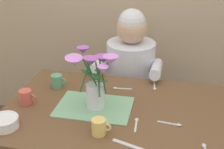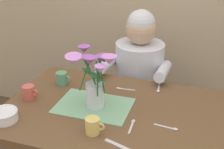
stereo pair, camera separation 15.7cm
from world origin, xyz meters
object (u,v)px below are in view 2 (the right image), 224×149
object	(u,v)px
tea_cup	(62,79)
seated_person	(138,87)
dinner_knife	(123,147)
flower_vase	(94,76)
ceramic_bowl	(4,115)
ceramic_mug	(29,92)
coffee_cup	(93,126)

from	to	relation	value
tea_cup	seated_person	bearing A→B (deg)	48.87
dinner_knife	flower_vase	bearing A→B (deg)	147.16
ceramic_bowl	dinner_knife	size ratio (longest dim) A/B	0.72
ceramic_mug	tea_cup	xyz separation A→B (m)	(0.10, 0.22, 0.00)
seated_person	dinner_knife	bearing A→B (deg)	-84.88
coffee_cup	seated_person	bearing A→B (deg)	88.58
ceramic_bowl	ceramic_mug	distance (m)	0.23
dinner_knife	tea_cup	xyz separation A→B (m)	(-0.53, 0.46, 0.04)
seated_person	ceramic_bowl	size ratio (longest dim) A/B	8.35
ceramic_mug	tea_cup	world-z (taller)	same
ceramic_bowl	coffee_cup	bearing A→B (deg)	5.01
tea_cup	coffee_cup	world-z (taller)	same
ceramic_mug	tea_cup	size ratio (longest dim) A/B	1.00
flower_vase	coffee_cup	size ratio (longest dim) A/B	3.44
ceramic_mug	tea_cup	distance (m)	0.24
seated_person	tea_cup	xyz separation A→B (m)	(-0.38, -0.44, 0.22)
seated_person	flower_vase	bearing A→B (deg)	-103.08
ceramic_mug	coffee_cup	size ratio (longest dim) A/B	1.00
dinner_knife	coffee_cup	world-z (taller)	coffee_cup
coffee_cup	ceramic_bowl	bearing A→B (deg)	-174.99
flower_vase	ceramic_mug	distance (m)	0.41
tea_cup	coffee_cup	size ratio (longest dim) A/B	1.00
flower_vase	ceramic_bowl	xyz separation A→B (m)	(-0.38, -0.27, -0.15)
flower_vase	ceramic_bowl	bearing A→B (deg)	-144.67
flower_vase	tea_cup	world-z (taller)	flower_vase
ceramic_bowl	ceramic_mug	world-z (taller)	ceramic_mug
ceramic_mug	coffee_cup	distance (m)	0.49
ceramic_bowl	dinner_knife	world-z (taller)	ceramic_bowl
ceramic_mug	coffee_cup	xyz separation A→B (m)	(0.46, -0.19, 0.00)
seated_person	tea_cup	world-z (taller)	seated_person
ceramic_bowl	tea_cup	xyz separation A→B (m)	(0.10, 0.44, 0.01)
seated_person	ceramic_mug	distance (m)	0.84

